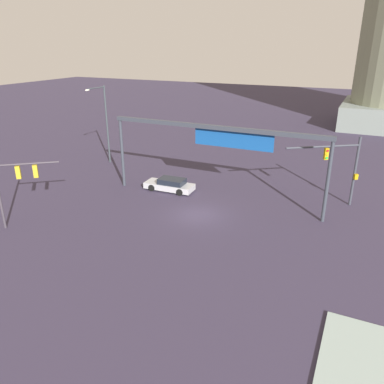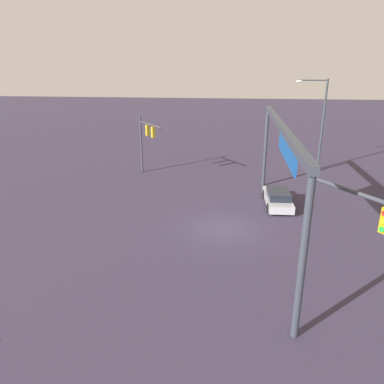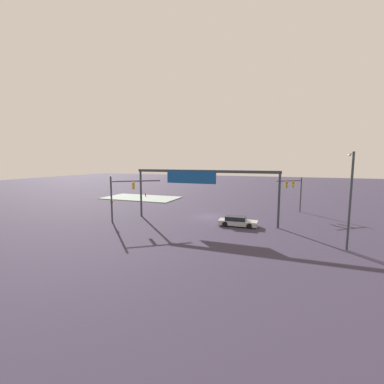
% 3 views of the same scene
% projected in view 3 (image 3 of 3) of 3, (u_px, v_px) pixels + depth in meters
% --- Properties ---
extents(ground_plane, '(201.66, 201.66, 0.00)m').
position_uv_depth(ground_plane, '(210.00, 217.00, 36.39)').
color(ground_plane, '#332C41').
extents(sidewalk_corner, '(15.68, 8.51, 0.15)m').
position_uv_depth(sidewalk_corner, '(141.00, 198.00, 54.55)').
color(sidewalk_corner, '#8C9D98').
rests_on(sidewalk_corner, ground).
extents(traffic_signal_near_corner, '(5.54, 3.79, 5.97)m').
position_uv_depth(traffic_signal_near_corner, '(122.00, 192.00, 33.18)').
color(traffic_signal_near_corner, '#353842').
rests_on(traffic_signal_near_corner, ground).
extents(traffic_signal_opposite_side, '(3.64, 2.89, 5.39)m').
position_uv_depth(traffic_signal_opposite_side, '(294.00, 188.00, 39.10)').
color(traffic_signal_opposite_side, '#3C363F').
rests_on(traffic_signal_opposite_side, ground).
extents(streetlamp_curved_arm, '(0.45, 2.94, 8.71)m').
position_uv_depth(streetlamp_curved_arm, '(350.00, 193.00, 22.49)').
color(streetlamp_curved_arm, '#333B40').
rests_on(streetlamp_curved_arm, ground).
extents(overhead_sign_gantry, '(19.04, 0.43, 6.76)m').
position_uv_depth(overhead_sign_gantry, '(201.00, 179.00, 32.95)').
color(overhead_sign_gantry, '#323740').
rests_on(overhead_sign_gantry, ground).
extents(sedan_car_approaching, '(4.73, 1.95, 1.21)m').
position_uv_depth(sedan_car_approaching, '(237.00, 221.00, 31.17)').
color(sedan_car_approaching, '#ACACB3').
rests_on(sedan_car_approaching, ground).
extents(fire_hydrant_on_curb, '(0.33, 0.22, 0.71)m').
position_uv_depth(fire_hydrant_on_curb, '(145.00, 195.00, 56.56)').
color(fire_hydrant_on_curb, red).
rests_on(fire_hydrant_on_curb, sidewalk_corner).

